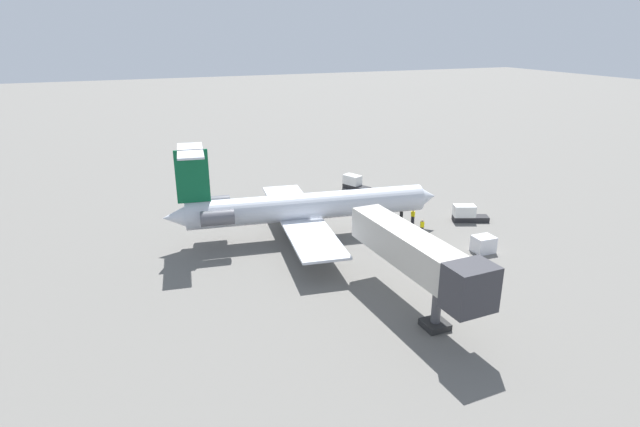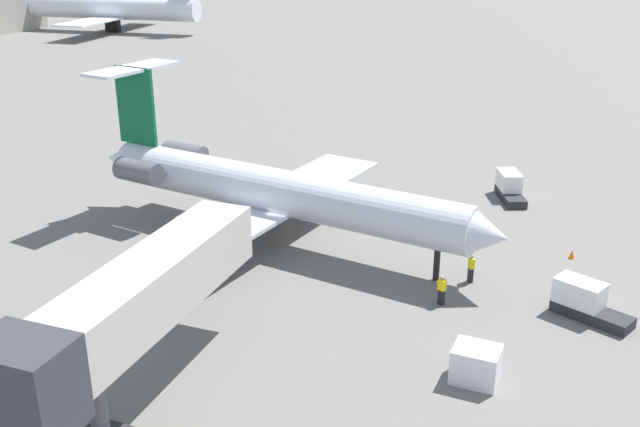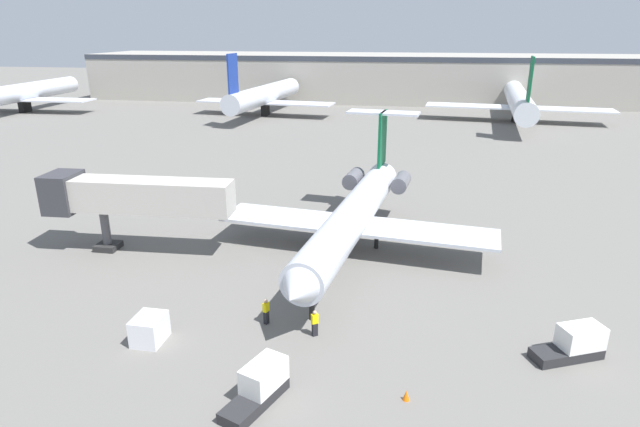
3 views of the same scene
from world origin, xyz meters
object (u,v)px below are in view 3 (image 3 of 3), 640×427
(baggage_tug_lead, at_px, (574,344))
(parked_airliner_centre, at_px, (518,100))
(parked_airliner_west_end, at_px, (22,93))
(ground_crew_marshaller, at_px, (266,311))
(parked_airliner_west_mid, at_px, (264,95))
(jet_bridge, at_px, (126,196))
(ground_crew_loader, at_px, (315,323))
(regional_jet, at_px, (355,212))
(baggage_tug_trailing, at_px, (260,386))
(cargo_container_uld, at_px, (149,329))
(traffic_cone_near, at_px, (406,395))

(baggage_tug_lead, xyz_separation_m, parked_airliner_centre, (11.40, 82.25, 3.46))
(parked_airliner_west_end, bearing_deg, ground_crew_marshaller, -45.50)
(parked_airliner_west_end, distance_m, parked_airliner_west_mid, 54.13)
(jet_bridge, relative_size, ground_crew_loader, 9.13)
(regional_jet, relative_size, baggage_tug_trailing, 6.92)
(cargo_container_uld, height_order, traffic_cone_near, cargo_container_uld)
(ground_crew_marshaller, distance_m, parked_airliner_west_mid, 84.29)
(baggage_tug_lead, height_order, cargo_container_uld, baggage_tug_lead)
(jet_bridge, bearing_deg, traffic_cone_near, -33.85)
(regional_jet, bearing_deg, baggage_tug_trailing, -98.00)
(parked_airliner_west_mid, height_order, parked_airliner_centre, parked_airliner_centre)
(baggage_tug_trailing, relative_size, traffic_cone_near, 7.70)
(jet_bridge, bearing_deg, cargo_container_uld, -58.15)
(cargo_container_uld, bearing_deg, parked_airliner_centre, 67.19)
(ground_crew_marshaller, distance_m, baggage_tug_trailing, 7.23)
(cargo_container_uld, relative_size, parked_airliner_west_end, 0.05)
(jet_bridge, bearing_deg, parked_airliner_west_mid, 96.35)
(ground_crew_loader, relative_size, parked_airliner_centre, 0.04)
(ground_crew_loader, bearing_deg, ground_crew_marshaller, 164.89)
(traffic_cone_near, xyz_separation_m, parked_airliner_west_mid, (-30.71, 87.18, 4.00))
(regional_jet, height_order, cargo_container_uld, regional_jet)
(cargo_container_uld, relative_size, parked_airliner_west_mid, 0.06)
(baggage_tug_trailing, bearing_deg, jet_bridge, 133.45)
(parked_airliner_west_end, bearing_deg, regional_jet, -39.03)
(regional_jet, distance_m, traffic_cone_near, 18.94)
(baggage_tug_lead, height_order, parked_airliner_centre, parked_airliner_centre)
(ground_crew_loader, distance_m, baggage_tug_lead, 14.73)
(ground_crew_marshaller, xyz_separation_m, parked_airliner_west_mid, (-21.98, 81.30, 3.42))
(baggage_tug_lead, relative_size, baggage_tug_trailing, 1.00)
(ground_crew_loader, distance_m, parked_airliner_centre, 86.60)
(jet_bridge, relative_size, parked_airliner_centre, 0.36)
(regional_jet, height_order, parked_airliner_west_end, parked_airliner_west_end)
(ground_crew_marshaller, relative_size, cargo_container_uld, 0.83)
(baggage_tug_trailing, height_order, parked_airliner_west_mid, parked_airliner_west_mid)
(traffic_cone_near, distance_m, parked_airliner_west_mid, 92.52)
(parked_airliner_west_end, bearing_deg, ground_crew_loader, -44.63)
(ground_crew_marshaller, xyz_separation_m, cargo_container_uld, (-6.25, -3.08, -0.04))
(baggage_tug_lead, relative_size, parked_airliner_centre, 0.10)
(jet_bridge, relative_size, parked_airliner_west_end, 0.41)
(regional_jet, height_order, parked_airliner_west_mid, parked_airliner_west_mid)
(parked_airliner_west_end, bearing_deg, parked_airliner_centre, 2.34)
(ground_crew_loader, xyz_separation_m, parked_airliner_west_mid, (-25.22, 82.17, 3.42))
(ground_crew_marshaller, height_order, parked_airliner_centre, parked_airliner_centre)
(ground_crew_marshaller, relative_size, parked_airliner_west_end, 0.05)
(ground_crew_marshaller, relative_size, ground_crew_loader, 1.00)
(parked_airliner_centre, bearing_deg, cargo_container_uld, -112.81)
(jet_bridge, xyz_separation_m, parked_airliner_west_mid, (-8.00, 71.95, -0.49))
(cargo_container_uld, bearing_deg, parked_airliner_west_mid, 100.56)
(jet_bridge, distance_m, traffic_cone_near, 27.71)
(cargo_container_uld, distance_m, parked_airliner_west_end, 106.46)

